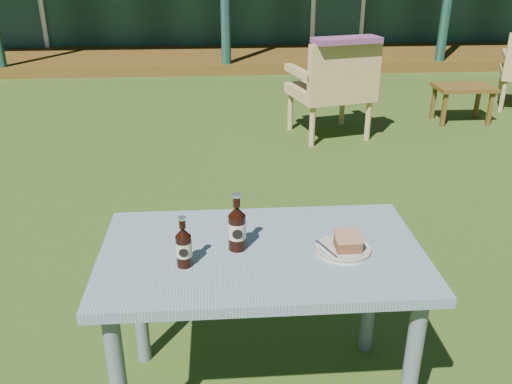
{
  "coord_description": "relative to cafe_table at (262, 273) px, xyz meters",
  "views": [
    {
      "loc": [
        -0.15,
        -3.34,
        1.75
      ],
      "look_at": [
        0.0,
        -1.3,
        0.82
      ],
      "focal_mm": 38.0,
      "sensor_mm": 36.0,
      "label": 1
    }
  ],
  "objects": [
    {
      "name": "plate",
      "position": [
        0.3,
        -0.03,
        0.11
      ],
      "size": [
        0.2,
        0.2,
        0.01
      ],
      "color": "silver",
      "rests_on": "cafe_table"
    },
    {
      "name": "cafe_table",
      "position": [
        0.0,
        0.0,
        0.0
      ],
      "size": [
        1.2,
        0.7,
        0.72
      ],
      "color": "slate",
      "rests_on": "ground"
    },
    {
      "name": "side_table",
      "position": [
        2.48,
        3.8,
        -0.28
      ],
      "size": [
        0.6,
        0.4,
        0.4
      ],
      "color": "#543A14",
      "rests_on": "ground"
    },
    {
      "name": "cake_slice",
      "position": [
        0.31,
        -0.04,
        0.15
      ],
      "size": [
        0.09,
        0.09,
        0.06
      ],
      "color": "#58331C",
      "rests_on": "plate"
    },
    {
      "name": "cola_bottle_far",
      "position": [
        -0.28,
        -0.09,
        0.18
      ],
      "size": [
        0.06,
        0.06,
        0.19
      ],
      "color": "black",
      "rests_on": "cafe_table"
    },
    {
      "name": "cola_bottle_near",
      "position": [
        -0.09,
        0.01,
        0.19
      ],
      "size": [
        0.07,
        0.07,
        0.22
      ],
      "color": "black",
      "rests_on": "cafe_table"
    },
    {
      "name": "ground",
      "position": [
        0.0,
        1.6,
        -0.62
      ],
      "size": [
        80.0,
        80.0,
        0.0
      ],
      "primitive_type": "plane",
      "color": "#334916"
    },
    {
      "name": "fork",
      "position": [
        0.23,
        -0.04,
        0.12
      ],
      "size": [
        0.06,
        0.13,
        0.0
      ],
      "primitive_type": "cube",
      "rotation": [
        0.0,
        0.0,
        0.39
      ],
      "color": "silver",
      "rests_on": "plate"
    },
    {
      "name": "floral_throw",
      "position": [
        1.03,
        3.19,
        0.36
      ],
      "size": [
        0.66,
        0.38,
        0.05
      ],
      "primitive_type": "cube",
      "rotation": [
        0.0,
        0.0,
        3.39
      ],
      "color": "#6E3960",
      "rests_on": "armchair_left"
    },
    {
      "name": "bottle_cap",
      "position": [
        -0.09,
        0.13,
        0.11
      ],
      "size": [
        0.03,
        0.03,
        0.01
      ],
      "primitive_type": "cylinder",
      "color": "silver",
      "rests_on": "cafe_table"
    },
    {
      "name": "armchair_left",
      "position": [
        0.98,
        3.38,
        -0.08
      ],
      "size": [
        0.85,
        0.82,
        0.96
      ],
      "color": "tan",
      "rests_on": "ground"
    }
  ]
}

